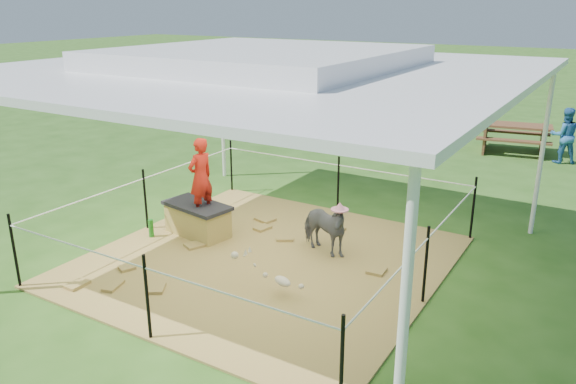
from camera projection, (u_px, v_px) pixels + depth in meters
The scene contains 13 objects.
ground at pixel (266, 261), 7.84m from camera, with size 90.00×90.00×0.00m, color #2D5919.
hay_patch at pixel (266, 260), 7.84m from camera, with size 4.60×4.60×0.03m, color brown.
canopy_tent at pixel (263, 65), 6.98m from camera, with size 6.30×6.30×2.90m.
rope_fence at pixel (265, 218), 7.64m from camera, with size 4.54×4.54×1.00m.
straw_bale at pixel (198, 221), 8.62m from camera, with size 0.99×0.50×0.44m, color #AD8A3F.
dark_cloth at pixel (197, 206), 8.54m from camera, with size 1.06×0.55×0.06m, color black.
woman at pixel (200, 171), 8.31m from camera, with size 0.44×0.29×1.19m, color red.
green_bottle at pixel (151, 228), 8.55m from camera, with size 0.08×0.08×0.28m, color #1A7119.
pony at pixel (323, 228), 7.91m from camera, with size 0.42×0.91×0.77m, color #4D4D52.
pink_hat at pixel (324, 198), 7.77m from camera, with size 0.24×0.24×0.11m, color pink.
foal at pixel (283, 279), 6.78m from camera, with size 0.80×0.45×0.45m, color beige, non-canonical shape.
picnic_table_near at pixel (513, 138), 13.47m from camera, with size 1.65×1.20×0.69m, color #50321B.
distant_person at pixel (564, 135), 12.51m from camera, with size 0.61×0.47×1.25m, color #2E6BAC.
Camera 1 is at (3.94, -5.94, 3.42)m, focal length 35.00 mm.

